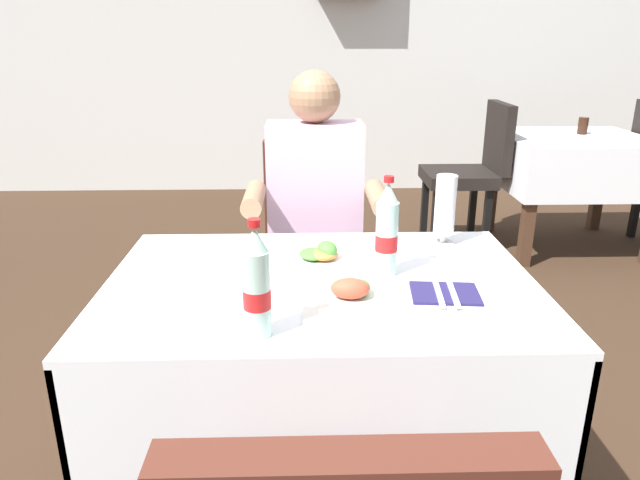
# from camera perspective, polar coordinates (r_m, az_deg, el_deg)

# --- Properties ---
(back_wall) EXTENTS (11.00, 0.12, 2.94)m
(back_wall) POSITION_cam_1_polar(r_m,az_deg,el_deg) (5.42, -1.96, 20.43)
(back_wall) COLOR silver
(back_wall) RESTS_ON ground
(main_dining_table) EXTENTS (1.15, 0.79, 0.75)m
(main_dining_table) POSITION_cam_1_polar(r_m,az_deg,el_deg) (1.64, 0.10, -9.68)
(main_dining_table) COLOR white
(main_dining_table) RESTS_ON ground
(chair_far_diner_seat) EXTENTS (0.44, 0.50, 0.97)m
(chair_far_diner_seat) POSITION_cam_1_polar(r_m,az_deg,el_deg) (2.37, -0.48, -0.84)
(chair_far_diner_seat) COLOR #4C2319
(chair_far_diner_seat) RESTS_ON ground
(seated_diner_far) EXTENTS (0.50, 0.46, 1.26)m
(seated_diner_far) POSITION_cam_1_polar(r_m,az_deg,el_deg) (2.22, -0.47, 1.99)
(seated_diner_far) COLOR #282D42
(seated_diner_far) RESTS_ON ground
(plate_near_camera) EXTENTS (0.23, 0.23, 0.06)m
(plate_near_camera) POSITION_cam_1_polar(r_m,az_deg,el_deg) (1.44, 3.06, -5.41)
(plate_near_camera) COLOR white
(plate_near_camera) RESTS_ON main_dining_table
(plate_far_diner) EXTENTS (0.25, 0.25, 0.06)m
(plate_far_diner) POSITION_cam_1_polar(r_m,az_deg,el_deg) (1.69, -0.32, -1.52)
(plate_far_diner) COLOR white
(plate_far_diner) RESTS_ON main_dining_table
(beer_glass_left) EXTENTS (0.07, 0.07, 0.22)m
(beer_glass_left) POSITION_cam_1_polar(r_m,az_deg,el_deg) (1.84, 12.15, 2.98)
(beer_glass_left) COLOR white
(beer_glass_left) RESTS_ON main_dining_table
(cola_bottle_primary) EXTENTS (0.06, 0.06, 0.27)m
(cola_bottle_primary) POSITION_cam_1_polar(r_m,az_deg,el_deg) (1.25, -6.23, -4.47)
(cola_bottle_primary) COLOR silver
(cola_bottle_primary) RESTS_ON main_dining_table
(cola_bottle_secondary) EXTENTS (0.06, 0.06, 0.28)m
(cola_bottle_secondary) POSITION_cam_1_polar(r_m,az_deg,el_deg) (1.57, 6.57, 0.79)
(cola_bottle_secondary) COLOR silver
(cola_bottle_secondary) RESTS_ON main_dining_table
(napkin_cutlery_set) EXTENTS (0.18, 0.19, 0.01)m
(napkin_cutlery_set) POSITION_cam_1_polar(r_m,az_deg,el_deg) (1.51, 12.14, -5.09)
(napkin_cutlery_set) COLOR #231E4C
(napkin_cutlery_set) RESTS_ON main_dining_table
(background_dining_table) EXTENTS (0.91, 0.85, 0.75)m
(background_dining_table) POSITION_cam_1_polar(r_m,az_deg,el_deg) (4.22, 23.46, 6.80)
(background_dining_table) COLOR white
(background_dining_table) RESTS_ON ground
(background_chair_left) EXTENTS (0.50, 0.44, 0.97)m
(background_chair_left) POSITION_cam_1_polar(r_m,az_deg,el_deg) (3.99, 14.68, 6.93)
(background_chair_left) COLOR black
(background_chair_left) RESTS_ON ground
(background_table_tumbler) EXTENTS (0.06, 0.06, 0.11)m
(background_table_tumbler) POSITION_cam_1_polar(r_m,az_deg,el_deg) (4.29, 24.37, 10.16)
(background_table_tumbler) COLOR black
(background_table_tumbler) RESTS_ON background_dining_table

